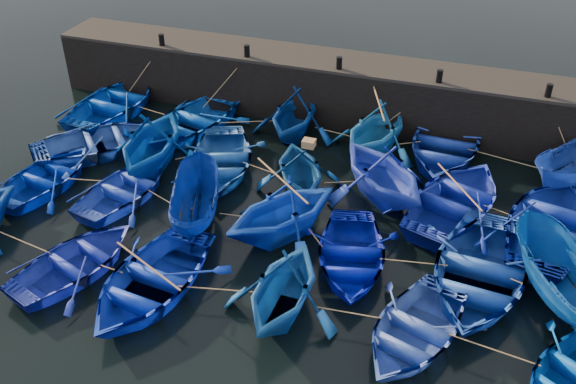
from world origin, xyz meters
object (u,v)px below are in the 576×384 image
(boat_0, at_px, (115,102))
(boat_13, at_px, (47,177))
(boat_8, at_px, (221,159))
(wooden_crate, at_px, (309,143))

(boat_0, relative_size, boat_13, 1.26)
(boat_0, distance_m, boat_8, 6.92)
(boat_0, xyz_separation_m, boat_13, (0.75, -5.93, -0.12))
(wooden_crate, bearing_deg, boat_13, -163.45)
(boat_8, height_order, wooden_crate, wooden_crate)
(boat_8, height_order, boat_13, boat_8)
(boat_0, xyz_separation_m, wooden_crate, (9.85, -3.23, 1.49))
(boat_8, relative_size, wooden_crate, 11.17)
(boat_0, bearing_deg, boat_8, 161.09)
(wooden_crate, bearing_deg, boat_8, 174.03)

